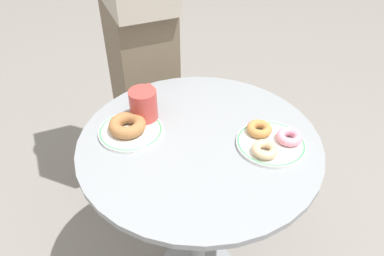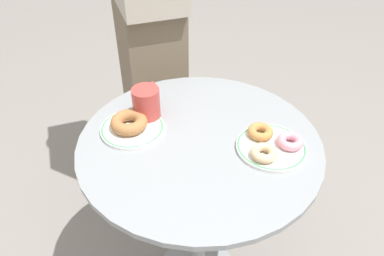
{
  "view_description": "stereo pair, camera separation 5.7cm",
  "coord_description": "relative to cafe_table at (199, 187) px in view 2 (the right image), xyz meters",
  "views": [
    {
      "loc": [
        -0.04,
        -0.81,
        1.43
      ],
      "look_at": [
        -0.02,
        -0.0,
        0.78
      ],
      "focal_mm": 34.75,
      "sensor_mm": 36.0,
      "label": 1
    },
    {
      "loc": [
        0.02,
        -0.81,
        1.43
      ],
      "look_at": [
        -0.02,
        -0.0,
        0.78
      ],
      "focal_mm": 34.75,
      "sensor_mm": 36.0,
      "label": 2
    }
  ],
  "objects": [
    {
      "name": "cafe_table",
      "position": [
        0.0,
        0.0,
        0.0
      ],
      "size": [
        0.7,
        0.7,
        0.73
      ],
      "color": "gray",
      "rests_on": "ground"
    },
    {
      "name": "plate_left",
      "position": [
        -0.2,
        0.04,
        0.21
      ],
      "size": [
        0.19,
        0.19,
        0.01
      ],
      "color": "white",
      "rests_on": "cafe_table"
    },
    {
      "name": "plate_right",
      "position": [
        0.2,
        -0.03,
        0.21
      ],
      "size": [
        0.2,
        0.2,
        0.01
      ],
      "color": "white",
      "rests_on": "cafe_table"
    },
    {
      "name": "donut_cinnamon",
      "position": [
        -0.21,
        0.04,
        0.23
      ],
      "size": [
        0.11,
        0.11,
        0.04
      ],
      "primitive_type": "torus",
      "rotation": [
        0.0,
        0.0,
        3.14
      ],
      "color": "#A36B3D",
      "rests_on": "plate_left"
    },
    {
      "name": "donut_pink_frosted",
      "position": [
        0.25,
        -0.02,
        0.22
      ],
      "size": [
        0.09,
        0.09,
        0.02
      ],
      "primitive_type": "torus",
      "rotation": [
        0.0,
        0.0,
        1.89
      ],
      "color": "pink",
      "rests_on": "plate_right"
    },
    {
      "name": "donut_old_fashioned",
      "position": [
        0.17,
        0.02,
        0.22
      ],
      "size": [
        0.08,
        0.08,
        0.02
      ],
      "primitive_type": "torus",
      "rotation": [
        0.0,
        0.0,
        6.14
      ],
      "color": "#BC7F42",
      "rests_on": "plate_right"
    },
    {
      "name": "donut_glazed",
      "position": [
        0.18,
        -0.07,
        0.22
      ],
      "size": [
        0.1,
        0.1,
        0.02
      ],
      "primitive_type": "torus",
      "rotation": [
        0.0,
        0.0,
        3.86
      ],
      "color": "#E0B789",
      "rests_on": "plate_right"
    },
    {
      "name": "coffee_mug",
      "position": [
        -0.16,
        0.1,
        0.25
      ],
      "size": [
        0.08,
        0.13,
        0.1
      ],
      "color": "#B73D38",
      "rests_on": "cafe_table"
    },
    {
      "name": "person_figure",
      "position": [
        -0.22,
        0.54,
        0.28
      ],
      "size": [
        0.35,
        0.44,
        1.67
      ],
      "color": "brown",
      "rests_on": "ground"
    }
  ]
}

